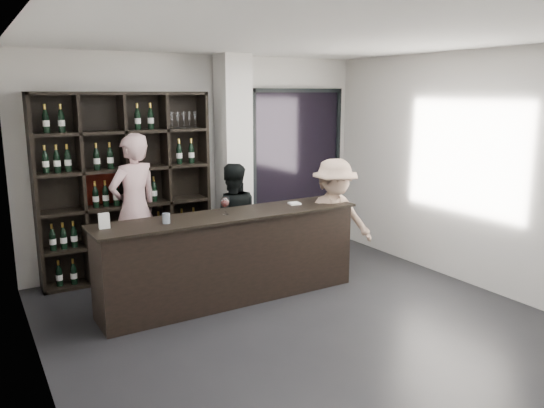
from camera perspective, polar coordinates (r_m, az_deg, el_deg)
floor at (r=5.62m, az=4.34°, el=-13.36°), size 5.00×5.50×0.01m
wine_shelf at (r=7.05m, az=-15.43°, el=1.77°), size 2.20×0.35×2.40m
structural_column at (r=7.45m, az=-4.13°, el=4.63°), size 0.40×0.40×2.90m
glass_panel at (r=8.24m, az=2.72°, el=5.00°), size 1.60×0.08×2.10m
tasting_counter at (r=6.19m, az=-4.39°, el=-5.71°), size 3.15×0.65×1.03m
taster_pink at (r=6.96m, az=-14.57°, el=-0.43°), size 0.80×0.65×1.90m
taster_black at (r=7.02m, az=-4.31°, el=-1.67°), size 0.88×0.79×1.49m
customer at (r=6.74m, az=6.66°, el=-1.88°), size 1.13×0.80×1.59m
wine_glass at (r=5.98m, az=-5.07°, el=-0.14°), size 0.12×0.12×0.22m
spit_cup at (r=5.69m, az=-11.31°, el=-1.53°), size 0.09×0.09×0.11m
napkin_stack at (r=6.55m, az=2.43°, el=0.06°), size 0.15×0.15×0.02m
card_stand at (r=5.64m, az=-17.62°, el=-1.74°), size 0.11×0.05×0.16m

